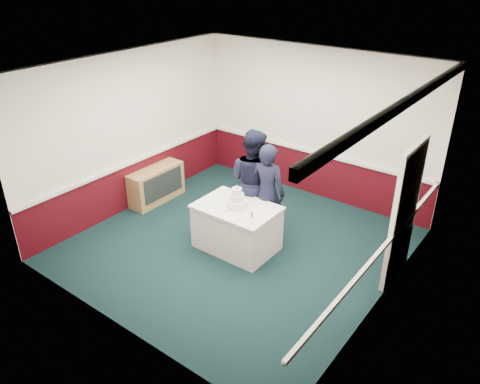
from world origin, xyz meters
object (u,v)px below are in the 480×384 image
Objects in this scene: sideboard at (157,185)px; champagne_flute at (252,215)px; wedding_cake at (237,200)px; cake_knife at (228,211)px; person_man at (253,181)px; person_woman at (267,193)px; cake_table at (237,227)px.

sideboard is 5.85× the size of champagne_flute.
wedding_cake is (2.32, -0.39, 0.55)m from sideboard.
sideboard is 2.41m from cake_knife.
person_woman is at bearing 165.40° from person_man.
sideboard is 2.24m from person_man.
sideboard is 2.42m from wedding_cake.
cake_table is 6.00× the size of cake_knife.
person_woman is (0.39, -0.13, -0.06)m from person_man.
person_woman is at bearing 69.85° from wedding_cake.
person_man is (-0.68, 0.98, 0.01)m from champagne_flute.
champagne_flute reaches higher than sideboard.
person_man reaches higher than wedding_cake.
sideboard is at bearing 12.59° from person_man.
cake_knife is (2.29, -0.59, 0.44)m from sideboard.
champagne_flute is 0.90m from person_woman.
cake_knife is 0.12× the size of person_man.
person_woman reaches higher than cake_table.
cake_table is at bearing 150.75° from champagne_flute.
cake_table is 0.77m from person_woman.
champagne_flute is at bearing 99.33° from person_woman.
champagne_flute is at bearing 128.91° from person_man.
cake_knife is 0.13× the size of person_woman.
sideboard is 5.45× the size of cake_knife.
person_woman reaches higher than champagne_flute.
sideboard is 0.91× the size of cake_table.
person_man is (-0.18, 0.70, 0.03)m from wedding_cake.
cake_table is 0.50m from wedding_cake.
cake_knife reaches higher than sideboard.
sideboard is 0.69× the size of person_woman.
person_woman is (0.24, 0.77, 0.08)m from cake_knife.
person_woman reaches higher than wedding_cake.
person_man is at bearing 124.62° from champagne_flute.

